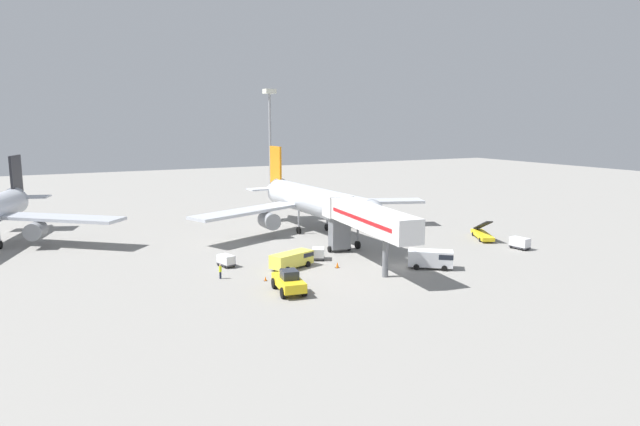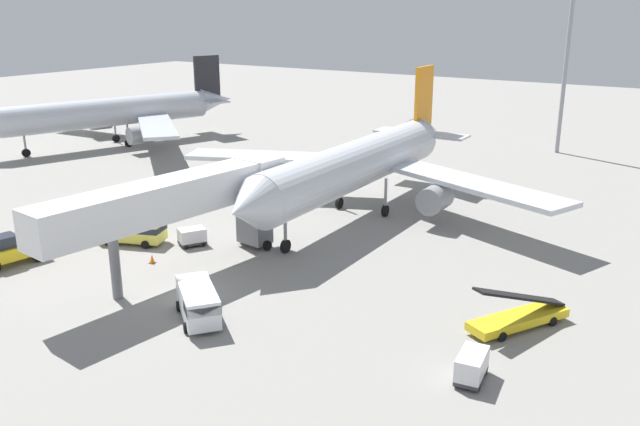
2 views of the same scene
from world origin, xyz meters
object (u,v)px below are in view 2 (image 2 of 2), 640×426
object	(u,v)px
safety_cone_bravo	(152,259)
apron_light_mast	(570,24)
baggage_cart_near_right	(472,366)
baggage_cart_rear_left	(118,209)
jet_bridge	(183,199)
service_van_far_left	(134,231)
baggage_cart_mid_left	(192,236)
airplane_at_gate	(360,164)
belt_loader_truck	(518,316)
airplane_background	(117,112)
safety_cone_alpha	(60,242)
ground_crew_worker_foreground	(59,217)
pushback_tug	(8,251)
service_van_mid_center	(198,302)

from	to	relation	value
safety_cone_bravo	apron_light_mast	bearing A→B (deg)	75.12
apron_light_mast	safety_cone_bravo	bearing A→B (deg)	-104.88
baggage_cart_near_right	baggage_cart_rear_left	distance (m)	39.83
jet_bridge	safety_cone_bravo	world-z (taller)	jet_bridge
jet_bridge	service_van_far_left	xyz separation A→B (m)	(-8.31, 2.30, -4.61)
baggage_cart_mid_left	airplane_at_gate	bearing A→B (deg)	64.93
airplane_at_gate	baggage_cart_rear_left	size ratio (longest dim) A/B	16.08
belt_loader_truck	baggage_cart_near_right	xyz separation A→B (m)	(-0.23, -7.44, 0.10)
airplane_at_gate	apron_light_mast	xyz separation A→B (m)	(8.72, 39.23, 12.04)
belt_loader_truck	apron_light_mast	xyz separation A→B (m)	(-11.49, 54.75, 16.19)
airplane_background	belt_loader_truck	bearing A→B (deg)	-21.21
airplane_at_gate	jet_bridge	world-z (taller)	airplane_at_gate
belt_loader_truck	safety_cone_bravo	size ratio (longest dim) A/B	10.00
service_van_far_left	safety_cone_alpha	xyz separation A→B (m)	(-4.97, -3.71, -0.84)
baggage_cart_near_right	baggage_cart_mid_left	distance (m)	28.24
baggage_cart_rear_left	airplane_background	size ratio (longest dim) A/B	0.07
baggage_cart_near_right	ground_crew_worker_foreground	xyz separation A→B (m)	(-40.91, 4.60, -0.00)
pushback_tug	safety_cone_alpha	size ratio (longest dim) A/B	11.21
ground_crew_worker_foreground	safety_cone_bravo	world-z (taller)	ground_crew_worker_foreground
ground_crew_worker_foreground	airplane_background	size ratio (longest dim) A/B	0.04
pushback_tug	apron_light_mast	xyz separation A→B (m)	(24.90, 65.64, 15.85)
jet_bridge	airplane_background	size ratio (longest dim) A/B	0.56
baggage_cart_rear_left	airplane_background	world-z (taller)	airplane_background
belt_loader_truck	apron_light_mast	size ratio (longest dim) A/B	0.29
safety_cone_bravo	belt_loader_truck	bearing A→B (deg)	9.77
airplane_background	apron_light_mast	size ratio (longest dim) A/B	1.56
service_van_far_left	airplane_background	xyz separation A→B (m)	(-33.89, 27.80, 3.62)
baggage_cart_rear_left	baggage_cart_mid_left	bearing A→B (deg)	-9.79
baggage_cart_mid_left	apron_light_mast	distance (m)	59.27
jet_bridge	baggage_cart_mid_left	world-z (taller)	jet_bridge
safety_cone_alpha	service_van_far_left	bearing A→B (deg)	36.79
service_van_mid_center	apron_light_mast	bearing A→B (deg)	84.78
jet_bridge	belt_loader_truck	bearing A→B (deg)	10.80
service_van_mid_center	baggage_cart_near_right	bearing A→B (deg)	8.61
baggage_cart_near_right	baggage_cart_mid_left	size ratio (longest dim) A/B	1.05
airplane_at_gate	airplane_background	size ratio (longest dim) A/B	1.07
safety_cone_alpha	airplane_background	bearing A→B (deg)	132.54
baggage_cart_near_right	safety_cone_alpha	xyz separation A→B (m)	(-36.76, 1.50, -0.63)
airplane_at_gate	ground_crew_worker_foreground	size ratio (longest dim) A/B	24.44
service_van_mid_center	safety_cone_bravo	world-z (taller)	service_van_mid_center
ground_crew_worker_foreground	airplane_background	distance (m)	37.90
baggage_cart_mid_left	belt_loader_truck	bearing A→B (deg)	0.01
airplane_at_gate	baggage_cart_mid_left	bearing A→B (deg)	-115.07
safety_cone_alpha	safety_cone_bravo	size ratio (longest dim) A/B	0.73
airplane_at_gate	safety_cone_alpha	distance (m)	27.63
jet_bridge	baggage_cart_near_right	world-z (taller)	jet_bridge
airplane_at_gate	baggage_cart_mid_left	world-z (taller)	airplane_at_gate
jet_bridge	baggage_cart_mid_left	size ratio (longest dim) A/B	8.23
baggage_cart_near_right	apron_light_mast	size ratio (longest dim) A/B	0.11
belt_loader_truck	baggage_cart_rear_left	xyz separation A→B (m)	(-38.92, 1.97, 0.01)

